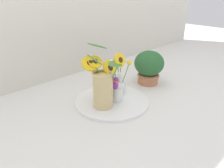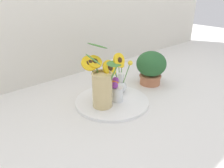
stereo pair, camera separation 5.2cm
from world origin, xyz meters
name	(u,v)px [view 1 (the left image)]	position (x,y,z in m)	size (l,w,h in m)	color
ground_plane	(117,107)	(0.00, 0.00, 0.00)	(6.00, 6.00, 0.00)	silver
serving_tray	(112,101)	(0.02, 0.06, 0.01)	(0.43, 0.43, 0.02)	white
mason_jar_sunflowers	(103,84)	(-0.06, 0.05, 0.15)	(0.23, 0.22, 0.35)	#D1B77A
vase_small_center	(117,90)	(0.03, 0.04, 0.09)	(0.08, 0.07, 0.14)	white
vase_bulb_right	(119,78)	(0.13, 0.11, 0.11)	(0.11, 0.12, 0.21)	white
potted_plant	(149,66)	(0.40, 0.09, 0.13)	(0.20, 0.20, 0.23)	#B7704C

